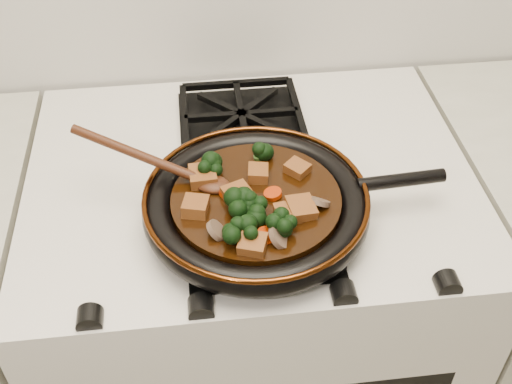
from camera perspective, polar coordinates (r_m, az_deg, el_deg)
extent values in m
cube|color=silver|center=(1.43, -0.40, -12.09)|extent=(0.76, 0.60, 0.90)
cylinder|color=black|center=(0.98, 0.00, -1.59)|extent=(0.32, 0.32, 0.01)
torus|color=black|center=(0.98, 0.00, -1.21)|extent=(0.35, 0.35, 0.04)
torus|color=#49210A|center=(0.96, 0.00, -0.31)|extent=(0.34, 0.34, 0.01)
cylinder|color=black|center=(1.02, 12.76, 1.03)|extent=(0.14, 0.03, 0.02)
cylinder|color=black|center=(0.97, 0.00, -0.91)|extent=(0.26, 0.26, 0.02)
cube|color=brown|center=(0.94, -5.40, -1.33)|extent=(0.05, 0.05, 0.03)
cube|color=brown|center=(0.99, -4.74, 1.36)|extent=(0.04, 0.05, 0.02)
cube|color=brown|center=(0.93, 2.81, -1.94)|extent=(0.04, 0.04, 0.02)
cube|color=brown|center=(0.95, -1.64, -0.34)|extent=(0.05, 0.05, 0.02)
cube|color=brown|center=(0.89, -0.29, -4.71)|extent=(0.05, 0.05, 0.02)
cube|color=brown|center=(0.99, 0.18, 1.63)|extent=(0.04, 0.04, 0.02)
cube|color=brown|center=(1.00, 3.69, 2.05)|extent=(0.05, 0.05, 0.02)
cube|color=brown|center=(0.94, 3.98, -1.53)|extent=(0.05, 0.05, 0.03)
cylinder|color=#A72804|center=(0.94, -1.33, -1.49)|extent=(0.03, 0.03, 0.02)
cylinder|color=#A72804|center=(0.96, 1.51, -0.15)|extent=(0.03, 0.03, 0.01)
cylinder|color=#A72804|center=(0.90, 0.86, -3.93)|extent=(0.03, 0.03, 0.02)
cylinder|color=#A72804|center=(0.97, -2.54, -0.06)|extent=(0.03, 0.03, 0.01)
cylinder|color=brown|center=(0.90, 2.11, -4.00)|extent=(0.04, 0.04, 0.03)
cylinder|color=brown|center=(0.95, 5.59, -0.86)|extent=(0.04, 0.04, 0.03)
cylinder|color=brown|center=(0.91, -3.52, -3.43)|extent=(0.03, 0.03, 0.03)
ellipsoid|color=#3F1C0D|center=(0.98, -3.91, 0.70)|extent=(0.07, 0.06, 0.02)
cylinder|color=#3F1C0D|center=(1.00, -10.08, 3.15)|extent=(0.02, 0.02, 0.23)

